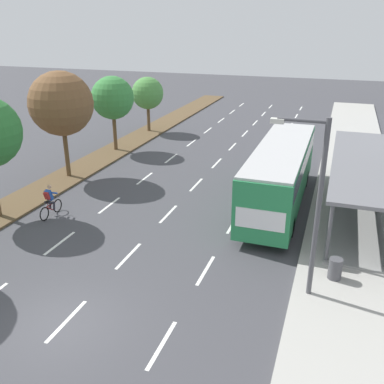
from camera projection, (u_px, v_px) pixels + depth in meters
name	position (u px, v px, depth m)	size (l,w,h in m)	color
ground_plane	(63.00, 325.00, 14.36)	(140.00, 140.00, 0.00)	#424247
median_strip	(122.00, 146.00, 34.40)	(2.60, 52.00, 0.12)	brown
sidewalk_right	(354.00, 170.00, 29.04)	(4.50, 52.00, 0.15)	#ADAAA3
lane_divider_left	(171.00, 158.00, 31.65)	(0.14, 48.02, 0.01)	white
lane_divider_center	(217.00, 163.00, 30.58)	(0.14, 48.02, 0.01)	white
lane_divider_right	(266.00, 168.00, 29.51)	(0.14, 48.02, 0.01)	white
bus_shelter	(366.00, 183.00, 21.63)	(2.90, 12.02, 2.86)	gray
bus	(280.00, 170.00, 22.88)	(2.54, 11.29, 3.37)	#28844C
cyclist	(50.00, 202.00, 22.04)	(0.46, 1.82, 1.71)	black
median_tree_third	(61.00, 104.00, 26.10)	(3.92, 3.92, 6.60)	brown
median_tree_fourth	(113.00, 98.00, 31.99)	(3.20, 3.20, 5.57)	brown
median_tree_fifth	(148.00, 93.00, 37.88)	(2.80, 2.80, 4.77)	brown
streetlight	(314.00, 198.00, 14.47)	(1.91, 0.24, 6.50)	#4C4C51
trash_bin	(335.00, 269.00, 16.54)	(0.52, 0.52, 0.85)	#4C4C51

